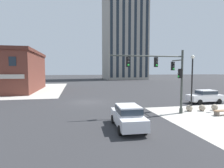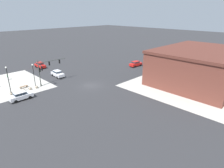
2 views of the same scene
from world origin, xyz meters
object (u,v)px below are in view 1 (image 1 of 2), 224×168
object	(u,v)px
bollard_sphere_curb_c	(215,107)
car_main_southbound_far	(205,96)
bench_near_signal	(223,112)
car_main_northbound_far	(128,116)
bollard_sphere_curb_b	(202,108)
street_lamp_corner_near	(192,77)
bollard_sphere_curb_a	(189,108)
traffic_signal_main	(167,73)

from	to	relation	value
bollard_sphere_curb_c	car_main_southbound_far	xyz separation A→B (m)	(1.96, 3.85, 0.60)
bench_near_signal	car_main_northbound_far	bearing A→B (deg)	-169.13
bollard_sphere_curb_b	bench_near_signal	bearing A→B (deg)	-72.82
street_lamp_corner_near	car_main_southbound_far	bearing A→B (deg)	39.09
bollard_sphere_curb_c	car_main_southbound_far	size ratio (longest dim) A/B	0.15
bollard_sphere_curb_b	car_main_northbound_far	distance (m)	9.91
bollard_sphere_curb_a	car_main_southbound_far	xyz separation A→B (m)	(4.83, 3.71, 0.60)
bollard_sphere_curb_a	bollard_sphere_curb_b	distance (m)	1.37
bollard_sphere_curb_a	car_main_northbound_far	xyz separation A→B (m)	(-7.74, -4.04, 0.60)
bollard_sphere_curb_a	bench_near_signal	size ratio (longest dim) A/B	0.35
traffic_signal_main	bollard_sphere_curb_c	distance (m)	6.72
traffic_signal_main	car_main_southbound_far	bearing A→B (deg)	28.70
traffic_signal_main	bollard_sphere_curb_b	distance (m)	5.50
bollard_sphere_curb_b	car_main_southbound_far	xyz separation A→B (m)	(3.47, 3.88, 0.60)
bollard_sphere_curb_c	traffic_signal_main	bearing A→B (deg)	-176.80
bollard_sphere_curb_a	street_lamp_corner_near	size ratio (longest dim) A/B	0.11
bench_near_signal	car_main_southbound_far	xyz separation A→B (m)	(2.85, 5.88, 0.59)
street_lamp_corner_near	bench_near_signal	bearing A→B (deg)	-47.94
bench_near_signal	car_main_northbound_far	distance (m)	9.91
traffic_signal_main	bollard_sphere_curb_b	world-z (taller)	traffic_signal_main
traffic_signal_main	car_main_southbound_far	world-z (taller)	traffic_signal_main
traffic_signal_main	bollard_sphere_curb_b	xyz separation A→B (m)	(4.14, 0.29, -3.61)
car_main_northbound_far	bench_near_signal	bearing A→B (deg)	10.87
traffic_signal_main	bollard_sphere_curb_b	bearing A→B (deg)	4.01
traffic_signal_main	bench_near_signal	bearing A→B (deg)	-19.78
bollard_sphere_curb_b	bench_near_signal	distance (m)	2.10
traffic_signal_main	street_lamp_corner_near	world-z (taller)	traffic_signal_main
traffic_signal_main	street_lamp_corner_near	distance (m)	2.95
bollard_sphere_curb_a	bench_near_signal	distance (m)	2.94
bollard_sphere_curb_b	car_main_southbound_far	distance (m)	5.24
bollard_sphere_curb_c	bench_near_signal	world-z (taller)	bollard_sphere_curb_c
bollard_sphere_curb_c	car_main_southbound_far	distance (m)	4.36
bollard_sphere_curb_b	car_main_northbound_far	xyz separation A→B (m)	(-9.10, -3.87, 0.60)
bollard_sphere_curb_b	bollard_sphere_curb_c	bearing A→B (deg)	0.98
car_main_southbound_far	traffic_signal_main	bearing A→B (deg)	-151.30
traffic_signal_main	bollard_sphere_curb_a	xyz separation A→B (m)	(2.78, 0.46, -3.61)
bollard_sphere_curb_b	bench_near_signal	world-z (taller)	bollard_sphere_curb_b
car_main_northbound_far	bollard_sphere_curb_a	bearing A→B (deg)	27.55
traffic_signal_main	car_main_northbound_far	world-z (taller)	traffic_signal_main
street_lamp_corner_near	car_main_southbound_far	distance (m)	6.61
car_main_southbound_far	bollard_sphere_curb_c	bearing A→B (deg)	-116.93
bollard_sphere_curb_a	street_lamp_corner_near	xyz separation A→B (m)	(0.12, -0.12, 3.22)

